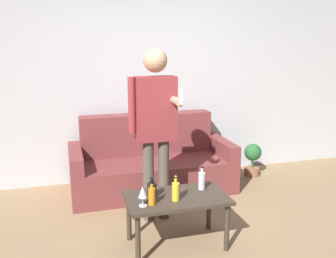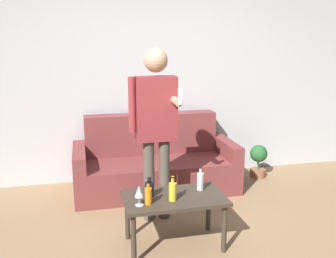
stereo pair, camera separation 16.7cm
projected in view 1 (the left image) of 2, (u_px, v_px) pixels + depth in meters
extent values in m
cube|color=silver|center=(150.00, 74.00, 4.73)|extent=(8.00, 0.06, 2.70)
cube|color=brown|center=(155.00, 178.00, 4.37)|extent=(1.62, 0.59, 0.38)
cube|color=brown|center=(147.00, 148.00, 4.69)|extent=(1.62, 0.23, 0.88)
cube|color=brown|center=(76.00, 175.00, 4.22)|extent=(0.14, 0.81, 0.57)
cube|color=brown|center=(221.00, 161.00, 4.69)|extent=(0.14, 0.81, 0.57)
cube|color=#3D3328|center=(177.00, 198.00, 3.20)|extent=(0.87, 0.50, 0.03)
cylinder|color=#3D3328|center=(138.00, 240.00, 2.96)|extent=(0.04, 0.04, 0.43)
cylinder|color=#3D3328|center=(227.00, 227.00, 3.17)|extent=(0.04, 0.04, 0.43)
cylinder|color=#3D3328|center=(129.00, 218.00, 3.34)|extent=(0.04, 0.04, 0.43)
cylinder|color=#3D3328|center=(209.00, 208.00, 3.55)|extent=(0.04, 0.04, 0.43)
cylinder|color=silver|center=(202.00, 181.00, 3.34)|extent=(0.06, 0.06, 0.15)
cylinder|color=silver|center=(202.00, 170.00, 3.31)|extent=(0.02, 0.02, 0.06)
cylinder|color=black|center=(202.00, 167.00, 3.31)|extent=(0.03, 0.03, 0.01)
cylinder|color=black|center=(152.00, 190.00, 3.17)|extent=(0.08, 0.08, 0.12)
cylinder|color=black|center=(152.00, 181.00, 3.15)|extent=(0.03, 0.03, 0.05)
cylinder|color=black|center=(152.00, 179.00, 3.15)|extent=(0.03, 0.03, 0.01)
cylinder|color=orange|center=(152.00, 196.00, 3.02)|extent=(0.06, 0.06, 0.14)
cylinder|color=orange|center=(152.00, 185.00, 3.00)|extent=(0.02, 0.02, 0.05)
cylinder|color=black|center=(152.00, 183.00, 3.00)|extent=(0.03, 0.03, 0.01)
cylinder|color=yellow|center=(176.00, 192.00, 3.10)|extent=(0.07, 0.07, 0.15)
cylinder|color=yellow|center=(176.00, 180.00, 3.08)|extent=(0.02, 0.02, 0.06)
cylinder|color=black|center=(176.00, 177.00, 3.07)|extent=(0.03, 0.03, 0.01)
cylinder|color=silver|center=(143.00, 206.00, 3.01)|extent=(0.07, 0.07, 0.01)
cylinder|color=silver|center=(143.00, 201.00, 3.00)|extent=(0.01, 0.01, 0.07)
cone|color=silver|center=(143.00, 192.00, 2.98)|extent=(0.07, 0.07, 0.10)
cylinder|color=brown|center=(149.00, 181.00, 3.69)|extent=(0.11, 0.11, 0.82)
cylinder|color=brown|center=(164.00, 179.00, 3.73)|extent=(0.11, 0.11, 0.82)
cube|color=#933338|center=(156.00, 109.00, 3.54)|extent=(0.39, 0.17, 0.61)
sphere|color=tan|center=(155.00, 60.00, 3.44)|extent=(0.23, 0.23, 0.23)
cylinder|color=#933338|center=(132.00, 105.00, 3.47)|extent=(0.07, 0.07, 0.52)
cylinder|color=tan|center=(175.00, 101.00, 3.44)|extent=(0.07, 0.27, 0.07)
cube|color=white|center=(181.00, 97.00, 3.27)|extent=(0.03, 0.03, 0.14)
cylinder|color=#936042|center=(252.00, 171.00, 5.00)|extent=(0.20, 0.20, 0.11)
cylinder|color=#476B38|center=(252.00, 163.00, 4.97)|extent=(0.02, 0.02, 0.14)
sphere|color=#286633|center=(253.00, 152.00, 4.94)|extent=(0.23, 0.23, 0.23)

